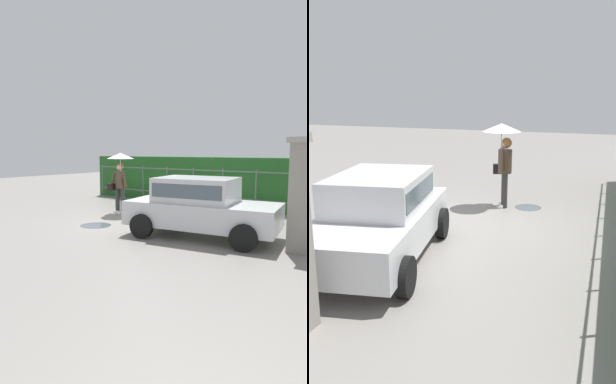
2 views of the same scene
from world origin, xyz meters
The scene contains 5 objects.
ground_plane centered at (0.00, 0.00, 0.00)m, with size 40.00×40.00×0.00m, color gray.
car centered at (2.35, -0.79, 0.80)m, with size 3.93×2.36×1.48m.
pedestrian centered at (-1.52, 0.43, 1.50)m, with size 0.92×0.92×2.07m.
puddle_near centered at (-0.67, -1.50, 0.00)m, with size 0.89×0.89×0.00m, color #4C545B.
puddle_far centered at (-1.68, 1.06, 0.00)m, with size 0.66×0.66×0.00m, color #4C545B.
Camera 2 is at (8.54, 2.85, 2.91)m, focal length 40.08 mm.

